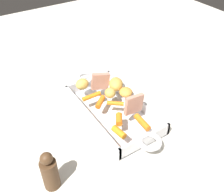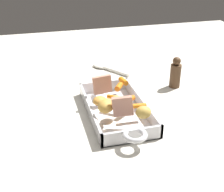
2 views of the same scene
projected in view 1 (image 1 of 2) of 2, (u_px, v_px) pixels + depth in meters
The scene contains 15 objects.
ground_plane at pixel (113, 113), 0.93m from camera, with size 2.28×2.28×0.00m, color silver.
roasting_dish at pixel (113, 110), 0.92m from camera, with size 0.47×0.20×0.05m.
roast_slice_outer at pixel (134, 104), 0.84m from camera, with size 0.01×0.07×0.07m, color tan.
roast_slice_thick at pixel (100, 81), 0.94m from camera, with size 0.02×0.06×0.06m, color tan.
baby_carrot_northwest at pixel (119, 119), 0.82m from camera, with size 0.02×0.02×0.04m, color orange.
baby_carrot_northeast at pixel (142, 122), 0.81m from camera, with size 0.02×0.02×0.07m, color orange.
baby_carrot_southwest at pixel (115, 103), 0.88m from camera, with size 0.01×0.01×0.06m, color orange.
baby_carrot_short at pixel (119, 132), 0.78m from camera, with size 0.02×0.02×0.05m, color orange.
baby_carrot_center_right at pixel (100, 102), 0.89m from camera, with size 0.02×0.02×0.05m, color orange.
baby_carrot_center_left at pixel (92, 96), 0.91m from camera, with size 0.02×0.02×0.07m, color orange.
potato_corner at pixel (110, 93), 0.91m from camera, with size 0.04×0.04×0.04m, color gold.
potato_halved at pixel (116, 84), 0.94m from camera, with size 0.06×0.05×0.04m, color gold.
potato_whole at pixel (126, 92), 0.92m from camera, with size 0.05×0.05×0.03m, color gold.
potato_golden_large at pixel (82, 84), 0.95m from camera, with size 0.05×0.04×0.04m, color gold.
pepper_mill at pixel (50, 172), 0.67m from camera, with size 0.04×0.04×0.13m.
Camera 1 is at (-0.57, 0.37, 0.63)m, focal length 41.60 mm.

